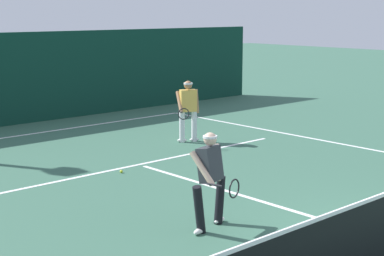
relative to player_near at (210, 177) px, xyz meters
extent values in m
cube|color=white|center=(1.65, 8.75, -0.84)|extent=(10.31, 0.10, 0.01)
cube|color=white|center=(1.65, 4.00, -0.84)|extent=(8.41, 0.10, 0.01)
cube|color=white|center=(1.65, 0.61, -0.84)|extent=(0.10, 6.40, 0.01)
cylinder|color=black|center=(0.30, 0.09, -0.45)|extent=(0.25, 0.19, 0.78)
cylinder|color=black|center=(-0.29, -0.06, -0.45)|extent=(0.30, 0.20, 0.78)
ellipsoid|color=white|center=(0.30, 0.09, -0.80)|extent=(0.28, 0.17, 0.09)
ellipsoid|color=white|center=(-0.29, -0.06, -0.80)|extent=(0.28, 0.17, 0.09)
cube|color=#2D3338|center=(0.00, 0.01, 0.20)|extent=(0.46, 0.38, 0.57)
cylinder|color=beige|center=(0.22, 0.07, 0.18)|extent=(0.16, 0.12, 0.60)
cylinder|color=beige|center=(-0.21, -0.04, 0.18)|extent=(0.20, 0.45, 0.52)
sphere|color=beige|center=(0.00, 0.01, 0.59)|extent=(0.21, 0.21, 0.21)
cylinder|color=white|center=(0.00, 0.01, 0.63)|extent=(0.27, 0.27, 0.04)
cylinder|color=black|center=(-0.20, -0.30, -0.03)|extent=(0.09, 0.26, 0.03)
torus|color=black|center=(-0.12, -0.63, -0.03)|extent=(0.29, 0.10, 0.29)
cylinder|color=silver|center=(4.23, 5.01, -0.44)|extent=(0.19, 0.19, 0.80)
cylinder|color=silver|center=(3.93, 5.15, -0.44)|extent=(0.19, 0.19, 0.80)
ellipsoid|color=white|center=(4.23, 5.01, -0.80)|extent=(0.28, 0.21, 0.09)
ellipsoid|color=white|center=(3.93, 5.15, -0.80)|extent=(0.28, 0.21, 0.09)
cube|color=#E5B24C|center=(4.08, 5.08, 0.24)|extent=(0.47, 0.38, 0.56)
cylinder|color=#9E704C|center=(4.29, 4.98, 0.22)|extent=(0.17, 0.15, 0.62)
cylinder|color=#9E704C|center=(3.87, 5.18, 0.22)|extent=(0.29, 0.46, 0.53)
sphere|color=#9E704C|center=(4.08, 5.08, 0.65)|extent=(0.21, 0.21, 0.21)
cylinder|color=white|center=(4.08, 5.08, 0.68)|extent=(0.31, 0.31, 0.04)
cylinder|color=black|center=(3.72, 4.98, 0.00)|extent=(0.14, 0.25, 0.03)
torus|color=black|center=(3.57, 4.67, 0.00)|extent=(0.27, 0.15, 0.29)
sphere|color=#D1E033|center=(0.94, 3.68, -0.81)|extent=(0.07, 0.07, 0.07)
cube|color=#0D3529|center=(1.65, 10.39, 0.53)|extent=(20.13, 0.12, 2.74)
camera|label=1|loc=(-6.38, -6.62, 2.53)|focal=57.60mm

